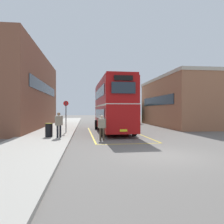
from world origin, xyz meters
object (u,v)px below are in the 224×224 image
object	(u,v)px
pedestrian_waiting_near	(59,123)
bus_stop_sign	(66,113)
pedestrian_boarding	(102,126)
litter_bin	(49,130)
double_decker_bus	(112,105)
single_deck_bus	(127,113)

from	to	relation	value
pedestrian_waiting_near	bus_stop_sign	world-z (taller)	bus_stop_sign
pedestrian_boarding	litter_bin	size ratio (longest dim) A/B	1.74
pedestrian_boarding	double_decker_bus	bearing A→B (deg)	75.97
pedestrian_waiting_near	bus_stop_sign	distance (m)	3.65
single_deck_bus	pedestrian_boarding	bearing A→B (deg)	-104.75
pedestrian_boarding	pedestrian_waiting_near	size ratio (longest dim) A/B	0.97
single_deck_bus	pedestrian_waiting_near	world-z (taller)	single_deck_bus
bus_stop_sign	pedestrian_waiting_near	bearing A→B (deg)	-92.77
litter_bin	pedestrian_boarding	bearing A→B (deg)	-18.60
double_decker_bus	pedestrian_boarding	bearing A→B (deg)	-104.03
single_deck_bus	pedestrian_boarding	size ratio (longest dim) A/B	5.39
single_deck_bus	bus_stop_sign	world-z (taller)	single_deck_bus
litter_bin	bus_stop_sign	size ratio (longest dim) A/B	0.36
single_deck_bus	litter_bin	distance (m)	23.63
double_decker_bus	single_deck_bus	xyz separation A→B (m)	(4.61, 17.22, -0.87)
double_decker_bus	bus_stop_sign	distance (m)	4.38
single_deck_bus	bus_stop_sign	size ratio (longest dim) A/B	3.39
pedestrian_boarding	litter_bin	world-z (taller)	pedestrian_boarding
pedestrian_boarding	litter_bin	distance (m)	3.91
bus_stop_sign	single_deck_bus	bearing A→B (deg)	64.59
single_deck_bus	litter_bin	size ratio (longest dim) A/B	9.39
double_decker_bus	bus_stop_sign	size ratio (longest dim) A/B	3.96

